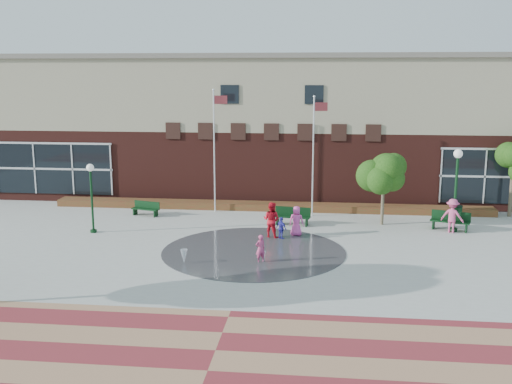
# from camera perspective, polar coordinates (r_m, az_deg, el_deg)

# --- Properties ---
(ground) EXTENTS (120.00, 120.00, 0.00)m
(ground) POSITION_cam_1_polar(r_m,az_deg,el_deg) (24.68, -1.02, -7.75)
(ground) COLOR #666056
(ground) RESTS_ON ground
(plaza_concrete) EXTENTS (46.00, 18.00, 0.01)m
(plaza_concrete) POSITION_cam_1_polar(r_m,az_deg,el_deg) (28.47, 0.00, -5.13)
(plaza_concrete) COLOR #A8A8A0
(plaza_concrete) RESTS_ON ground
(paver_band) EXTENTS (46.00, 6.00, 0.01)m
(paver_band) POSITION_cam_1_polar(r_m,az_deg,el_deg) (18.28, -3.88, -14.85)
(paver_band) COLOR maroon
(paver_band) RESTS_ON ground
(splash_pad) EXTENTS (8.40, 8.40, 0.01)m
(splash_pad) POSITION_cam_1_polar(r_m,az_deg,el_deg) (27.52, -0.23, -5.72)
(splash_pad) COLOR #383A3D
(splash_pad) RESTS_ON ground
(library_building) EXTENTS (44.40, 10.40, 9.20)m
(library_building) POSITION_cam_1_polar(r_m,az_deg,el_deg) (40.88, 2.07, 6.50)
(library_building) COLOR #50201B
(library_building) RESTS_ON ground
(flower_bed) EXTENTS (26.00, 1.20, 0.40)m
(flower_bed) POSITION_cam_1_polar(r_m,az_deg,el_deg) (35.79, 1.32, -1.71)
(flower_bed) COLOR maroon
(flower_bed) RESTS_ON ground
(flagpole_left) EXTENTS (0.83, 0.25, 7.17)m
(flagpole_left) POSITION_cam_1_polar(r_m,az_deg,el_deg) (34.64, -3.94, 4.54)
(flagpole_left) COLOR white
(flagpole_left) RESTS_ON ground
(flagpole_right) EXTENTS (0.82, 0.28, 6.84)m
(flagpole_right) POSITION_cam_1_polar(r_m,az_deg,el_deg) (33.71, 5.54, 4.03)
(flagpole_right) COLOR white
(flagpole_right) RESTS_ON ground
(lamp_left) EXTENTS (0.38, 0.38, 3.56)m
(lamp_left) POSITION_cam_1_polar(r_m,az_deg,el_deg) (31.36, -15.41, 0.15)
(lamp_left) COLOR #0E3316
(lamp_left) RESTS_ON ground
(lamp_right) EXTENTS (0.45, 0.45, 4.27)m
(lamp_right) POSITION_cam_1_polar(r_m,az_deg,el_deg) (32.05, 18.54, 1.01)
(lamp_right) COLOR #0E3316
(lamp_right) RESTS_ON ground
(bench_left) EXTENTS (1.71, 0.88, 0.83)m
(bench_left) POSITION_cam_1_polar(r_m,az_deg,el_deg) (34.81, -10.47, -1.83)
(bench_left) COLOR #0E3316
(bench_left) RESTS_ON ground
(bench_mid) EXTENTS (1.99, 0.84, 0.97)m
(bench_mid) POSITION_cam_1_polar(r_m,az_deg,el_deg) (32.18, 3.46, -2.65)
(bench_mid) COLOR #0E3316
(bench_mid) RESTS_ON ground
(bench_right) EXTENTS (2.04, 1.20, 0.99)m
(bench_right) POSITION_cam_1_polar(r_m,az_deg,el_deg) (32.65, 17.98, -2.97)
(bench_right) COLOR #0E3316
(bench_right) RESTS_ON ground
(trash_can) EXTENTS (0.58, 0.58, 0.96)m
(trash_can) POSITION_cam_1_polar(r_m,az_deg,el_deg) (34.39, 18.57, -2.02)
(trash_can) COLOR #0E3316
(trash_can) RESTS_ON ground
(tree_mid) EXTENTS (2.44, 2.44, 4.11)m
(tree_mid) POSITION_cam_1_polar(r_m,az_deg,el_deg) (32.42, 12.09, 2.06)
(tree_mid) COLOR brown
(tree_mid) RESTS_ON ground
(water_jet_a) EXTENTS (0.31, 0.31, 0.61)m
(water_jet_a) POSITION_cam_1_polar(r_m,az_deg,el_deg) (26.03, -6.86, -6.81)
(water_jet_a) COLOR white
(water_jet_a) RESTS_ON ground
(water_jet_b) EXTENTS (0.18, 0.18, 0.41)m
(water_jet_b) POSITION_cam_1_polar(r_m,az_deg,el_deg) (26.19, 0.75, -6.61)
(water_jet_b) COLOR white
(water_jet_b) RESTS_ON ground
(child_splash) EXTENTS (0.54, 0.49, 1.24)m
(child_splash) POSITION_cam_1_polar(r_m,az_deg,el_deg) (25.85, 0.42, -5.42)
(child_splash) COLOR #C84277
(child_splash) RESTS_ON ground
(adult_red) EXTENTS (1.06, 0.95, 1.80)m
(adult_red) POSITION_cam_1_polar(r_m,az_deg,el_deg) (29.65, 1.47, -2.67)
(adult_red) COLOR red
(adult_red) RESTS_ON ground
(adult_pink) EXTENTS (0.82, 0.60, 1.53)m
(adult_pink) POSITION_cam_1_polar(r_m,az_deg,el_deg) (30.03, 3.87, -2.79)
(adult_pink) COLOR #EB4DAC
(adult_pink) RESTS_ON ground
(child_blue) EXTENTS (0.68, 0.64, 1.13)m
(child_blue) POSITION_cam_1_polar(r_m,az_deg,el_deg) (29.39, 2.42, -3.48)
(child_blue) COLOR #3833B3
(child_blue) RESTS_ON ground
(person_bench) EXTENTS (1.31, 1.08, 1.77)m
(person_bench) POSITION_cam_1_polar(r_m,az_deg,el_deg) (32.13, 18.19, -2.18)
(person_bench) COLOR #D54E84
(person_bench) RESTS_ON ground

